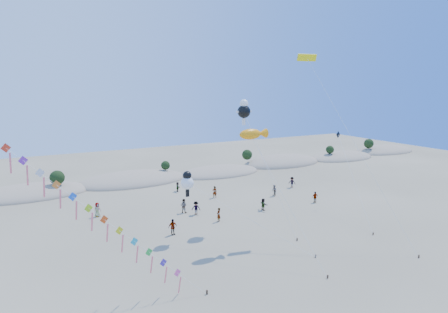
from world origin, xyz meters
The scene contains 8 objects.
dune_ridge centered at (1.06, 45.14, 0.11)m, with size 145.30×11.49×5.57m.
kite_train centered at (-15.77, 11.61, 10.86)m, with size 22.35×8.93×20.81m.
fish_kite centered at (4.95, 14.53, 11.35)m, with size 3.15×10.80×11.93m.
cartoon_kite_low centered at (-0.93, 18.09, 6.26)m, with size 9.66×10.97×7.40m.
cartoon_kite_high centered at (7.00, 19.86, 13.44)m, with size 3.01×8.80×14.70m.
parafoil_kite centered at (12.95, 15.87, 18.92)m, with size 4.99×13.44×19.73m.
dark_kite centered at (21.09, 17.22, 6.85)m, with size 5.71×11.45×10.09m.
beachgoers centered at (7.30, 26.27, 0.86)m, with size 31.48×17.10×1.85m.
Camera 1 is at (-15.44, -17.56, 16.09)m, focal length 30.00 mm.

